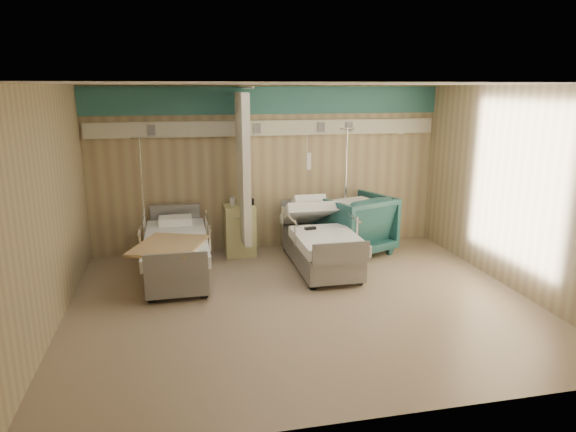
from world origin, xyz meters
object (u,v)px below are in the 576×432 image
Objects in this scene: visitor_armchair at (354,224)px; bedside_cabinet at (240,230)px; bed_right at (320,248)px; iv_stand_right at (344,225)px; iv_stand_left at (146,238)px; bed_left at (177,257)px.

bedside_cabinet is at bearing -30.51° from visitor_armchair.
bed_right is 1.95× the size of visitor_armchair.
bed_right is 1.46m from bedside_cabinet.
iv_stand_right reaches higher than bedside_cabinet.
iv_stand_left is (-2.68, 0.81, 0.10)m from bed_right.
bed_left is at bearing -164.56° from iv_stand_right.
bedside_cabinet is (1.05, 0.90, 0.11)m from bed_left.
visitor_armchair reaches higher than bedside_cabinet.
bed_left is at bearing -59.20° from iv_stand_left.
iv_stand_left is at bearing 179.73° from iv_stand_right.
bed_right is at bearing 16.29° from visitor_armchair.
iv_stand_right is 1.04× the size of iv_stand_left.
bedside_cabinet is 0.77× the size of visitor_armchair.
iv_stand_left reaches higher than visitor_armchair.
bed_right is 1.00× the size of bed_left.
visitor_armchair reaches higher than bed_right.
visitor_armchair is 0.55× the size of iv_stand_left.
visitor_armchair is (1.92, -0.30, 0.08)m from bedside_cabinet.
iv_stand_right reaches higher than iv_stand_left.
visitor_armchair is at bearing 11.42° from bed_left.
iv_stand_left is (-0.48, 0.81, 0.10)m from bed_left.
bed_left is 1.95× the size of visitor_armchair.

